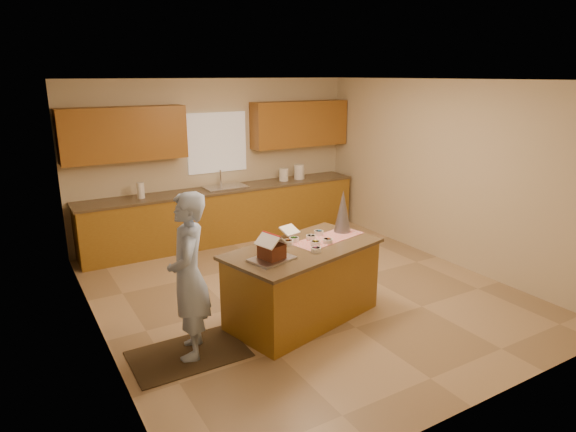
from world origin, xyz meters
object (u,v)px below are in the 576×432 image
object	(u,v)px
island_base	(303,285)
tinsel_tree	(343,211)
boy	(189,276)
gingerbread_house	(272,249)

from	to	relation	value
island_base	tinsel_tree	bearing A→B (deg)	3.67
island_base	tinsel_tree	size ratio (longest dim) A/B	3.27
island_base	boy	bearing A→B (deg)	169.24
tinsel_tree	boy	bearing A→B (deg)	-171.67
tinsel_tree	boy	size ratio (longest dim) A/B	0.31
island_base	gingerbread_house	distance (m)	0.79
tinsel_tree	gingerbread_house	world-z (taller)	tinsel_tree
tinsel_tree	gingerbread_house	distance (m)	1.29
boy	gingerbread_house	size ratio (longest dim) A/B	5.21
tinsel_tree	island_base	bearing A→B (deg)	-162.32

